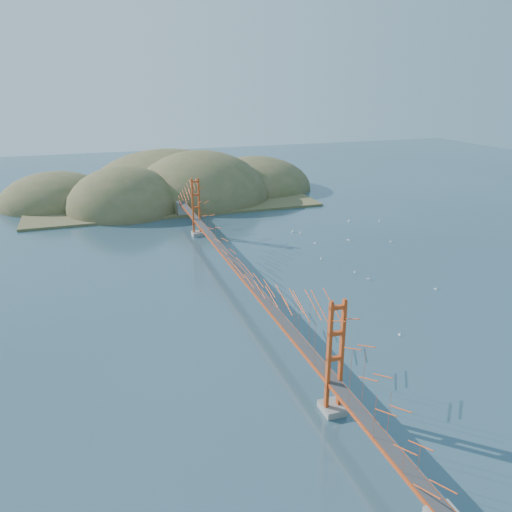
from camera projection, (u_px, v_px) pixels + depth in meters
name	position (u px, v px, depth m)	size (l,w,h in m)	color
ground	(240.00, 292.00, 74.61)	(320.00, 320.00, 0.00)	#2F4D5E
bridge	(239.00, 247.00, 72.41)	(2.20, 94.40, 12.00)	gray
far_headlands	(175.00, 195.00, 136.38)	(84.00, 58.00, 25.00)	brown
sailboat_8	(379.00, 221.00, 110.71)	(0.65, 0.65, 0.68)	white
sailboat_6	(436.00, 288.00, 75.41)	(0.50, 0.50, 0.56)	white
sailboat_10	(399.00, 334.00, 61.92)	(0.45, 0.49, 0.56)	white
sailboat_3	(300.00, 233.00, 102.23)	(0.65, 0.65, 0.68)	white
sailboat_1	(368.00, 279.00, 79.02)	(0.64, 0.64, 0.69)	white
sailboat_0	(355.00, 272.00, 81.84)	(0.49, 0.51, 0.57)	white
sailboat_17	(349.00, 221.00, 110.72)	(0.58, 0.46, 0.69)	white
sailboat_16	(315.00, 243.00, 96.18)	(0.59, 0.59, 0.64)	white
sailboat_14	(321.00, 259.00, 87.86)	(0.46, 0.50, 0.57)	white
sailboat_7	(391.00, 241.00, 97.02)	(0.50, 0.50, 0.56)	white
sailboat_15	(349.00, 240.00, 98.08)	(0.66, 0.66, 0.71)	white
sailboat_12	(292.00, 232.00, 103.02)	(0.62, 0.50, 0.72)	white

